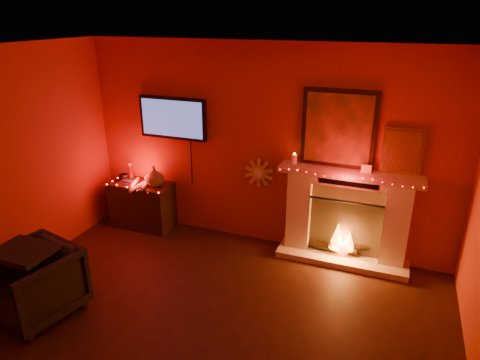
# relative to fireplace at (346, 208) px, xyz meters

# --- Properties ---
(room) EXTENTS (5.00, 5.00, 5.00)m
(room) POSITION_rel_fireplace_xyz_m (-1.14, -2.39, 0.63)
(room) COLOR black
(room) RESTS_ON ground
(fireplace) EXTENTS (1.72, 0.40, 2.18)m
(fireplace) POSITION_rel_fireplace_xyz_m (0.00, 0.00, 0.00)
(fireplace) COLOR beige
(fireplace) RESTS_ON floor
(tv) EXTENTS (1.00, 0.07, 1.24)m
(tv) POSITION_rel_fireplace_xyz_m (-2.44, 0.06, 0.92)
(tv) COLOR black
(tv) RESTS_ON room
(sunburst_clock) EXTENTS (0.40, 0.03, 0.40)m
(sunburst_clock) POSITION_rel_fireplace_xyz_m (-1.19, 0.09, 0.28)
(sunburst_clock) COLOR gold
(sunburst_clock) RESTS_ON room
(console_table) EXTENTS (0.90, 0.58, 0.97)m
(console_table) POSITION_rel_fireplace_xyz_m (-2.91, -0.13, -0.34)
(console_table) COLOR black
(console_table) RESTS_ON floor
(armchair) EXTENTS (0.97, 0.99, 0.75)m
(armchair) POSITION_rel_fireplace_xyz_m (-2.86, -2.26, -0.35)
(armchair) COLOR black
(armchair) RESTS_ON floor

